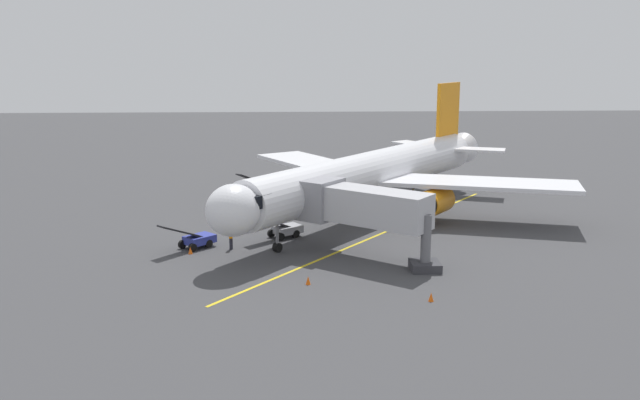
{
  "coord_description": "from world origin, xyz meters",
  "views": [
    {
      "loc": [
        8.74,
        61.42,
        14.6
      ],
      "look_at": [
        6.17,
        8.34,
        3.0
      ],
      "focal_mm": 37.95,
      "sensor_mm": 36.0,
      "label": 1
    }
  ],
  "objects_px": {
    "ground_crew_marshaller": "(231,238)",
    "safety_cone_nose_right": "(431,297)",
    "belt_loader_portside": "(260,185)",
    "safety_cone_wing_port": "(308,280)",
    "airplane": "(373,173)",
    "jet_bridge": "(356,206)",
    "safety_cone_wing_starboard": "(190,250)",
    "safety_cone_nose_left": "(212,216)",
    "belt_loader_starboard_side": "(284,229)",
    "belt_loader_near_nose": "(196,239)"
  },
  "relations": [
    {
      "from": "airplane",
      "to": "belt_loader_starboard_side",
      "type": "bearing_deg",
      "value": 40.08
    },
    {
      "from": "belt_loader_portside",
      "to": "safety_cone_wing_starboard",
      "type": "xyz_separation_m",
      "value": [
        4.24,
        23.02,
        -0.44
      ]
    },
    {
      "from": "jet_bridge",
      "to": "safety_cone_wing_starboard",
      "type": "bearing_deg",
      "value": -5.35
    },
    {
      "from": "belt_loader_near_nose",
      "to": "belt_loader_starboard_side",
      "type": "xyz_separation_m",
      "value": [
        -6.72,
        -2.72,
        0.0
      ]
    },
    {
      "from": "belt_loader_near_nose",
      "to": "safety_cone_nose_right",
      "type": "height_order",
      "value": "belt_loader_near_nose"
    },
    {
      "from": "safety_cone_wing_port",
      "to": "safety_cone_nose_left",
      "type": "bearing_deg",
      "value": -65.88
    },
    {
      "from": "airplane",
      "to": "jet_bridge",
      "type": "height_order",
      "value": "airplane"
    },
    {
      "from": "jet_bridge",
      "to": "safety_cone_nose_right",
      "type": "relative_size",
      "value": 18.46
    },
    {
      "from": "belt_loader_starboard_side",
      "to": "jet_bridge",
      "type": "bearing_deg",
      "value": 133.97
    },
    {
      "from": "belt_loader_portside",
      "to": "safety_cone_wing_port",
      "type": "height_order",
      "value": "belt_loader_portside"
    },
    {
      "from": "airplane",
      "to": "ground_crew_marshaller",
      "type": "bearing_deg",
      "value": 39.57
    },
    {
      "from": "safety_cone_wing_starboard",
      "to": "safety_cone_wing_port",
      "type": "bearing_deg",
      "value": 139.84
    },
    {
      "from": "safety_cone_nose_left",
      "to": "safety_cone_nose_right",
      "type": "bearing_deg",
      "value": 125.64
    },
    {
      "from": "ground_crew_marshaller",
      "to": "safety_cone_wing_starboard",
      "type": "xyz_separation_m",
      "value": [
        2.93,
        1.07,
        -0.61
      ]
    },
    {
      "from": "ground_crew_marshaller",
      "to": "safety_cone_wing_port",
      "type": "xyz_separation_m",
      "value": [
        -5.6,
        8.26,
        -0.61
      ]
    },
    {
      "from": "jet_bridge",
      "to": "safety_cone_nose_right",
      "type": "xyz_separation_m",
      "value": [
        -3.59,
        9.43,
        -3.49
      ]
    },
    {
      "from": "jet_bridge",
      "to": "airplane",
      "type": "bearing_deg",
      "value": -102.84
    },
    {
      "from": "ground_crew_marshaller",
      "to": "safety_cone_nose_right",
      "type": "xyz_separation_m",
      "value": [
        -12.87,
        11.64,
        -0.61
      ]
    },
    {
      "from": "safety_cone_nose_right",
      "to": "safety_cone_nose_left",
      "type": "bearing_deg",
      "value": -54.36
    },
    {
      "from": "safety_cone_wing_port",
      "to": "safety_cone_wing_starboard",
      "type": "distance_m",
      "value": 11.15
    },
    {
      "from": "belt_loader_near_nose",
      "to": "safety_cone_nose_right",
      "type": "xyz_separation_m",
      "value": [
        -15.55,
        12.14,
        -0.44
      ]
    },
    {
      "from": "jet_bridge",
      "to": "belt_loader_near_nose",
      "type": "bearing_deg",
      "value": -12.81
    },
    {
      "from": "belt_loader_near_nose",
      "to": "belt_loader_starboard_side",
      "type": "bearing_deg",
      "value": -157.99
    },
    {
      "from": "jet_bridge",
      "to": "ground_crew_marshaller",
      "type": "bearing_deg",
      "value": -13.41
    },
    {
      "from": "ground_crew_marshaller",
      "to": "safety_cone_wing_starboard",
      "type": "height_order",
      "value": "ground_crew_marshaller"
    },
    {
      "from": "safety_cone_nose_left",
      "to": "safety_cone_nose_right",
      "type": "relative_size",
      "value": 1.0
    },
    {
      "from": "safety_cone_nose_left",
      "to": "safety_cone_wing_port",
      "type": "height_order",
      "value": "same"
    },
    {
      "from": "belt_loader_portside",
      "to": "safety_cone_nose_right",
      "type": "bearing_deg",
      "value": 108.98
    },
    {
      "from": "airplane",
      "to": "safety_cone_wing_port",
      "type": "bearing_deg",
      "value": 70.48
    },
    {
      "from": "airplane",
      "to": "safety_cone_nose_right",
      "type": "height_order",
      "value": "airplane"
    },
    {
      "from": "belt_loader_portside",
      "to": "safety_cone_wing_port",
      "type": "xyz_separation_m",
      "value": [
        -4.28,
        30.22,
        -0.44
      ]
    },
    {
      "from": "jet_bridge",
      "to": "ground_crew_marshaller",
      "type": "height_order",
      "value": "jet_bridge"
    },
    {
      "from": "jet_bridge",
      "to": "belt_loader_portside",
      "type": "relative_size",
      "value": 2.38
    },
    {
      "from": "ground_crew_marshaller",
      "to": "safety_cone_wing_starboard",
      "type": "distance_m",
      "value": 3.17
    },
    {
      "from": "belt_loader_near_nose",
      "to": "safety_cone_nose_left",
      "type": "bearing_deg",
      "value": -91.21
    },
    {
      "from": "safety_cone_nose_left",
      "to": "belt_loader_near_nose",
      "type": "bearing_deg",
      "value": 88.79
    },
    {
      "from": "belt_loader_starboard_side",
      "to": "safety_cone_nose_right",
      "type": "height_order",
      "value": "belt_loader_starboard_side"
    },
    {
      "from": "jet_bridge",
      "to": "safety_cone_nose_left",
      "type": "xyz_separation_m",
      "value": [
        11.76,
        -11.99,
        -3.49
      ]
    },
    {
      "from": "ground_crew_marshaller",
      "to": "belt_loader_near_nose",
      "type": "height_order",
      "value": "belt_loader_near_nose"
    },
    {
      "from": "jet_bridge",
      "to": "safety_cone_nose_right",
      "type": "distance_m",
      "value": 10.67
    },
    {
      "from": "ground_crew_marshaller",
      "to": "safety_cone_nose_left",
      "type": "xyz_separation_m",
      "value": [
        2.48,
        -9.78,
        -0.61
      ]
    },
    {
      "from": "belt_loader_portside",
      "to": "safety_cone_nose_left",
      "type": "distance_m",
      "value": 12.76
    },
    {
      "from": "jet_bridge",
      "to": "belt_loader_near_nose",
      "type": "height_order",
      "value": "jet_bridge"
    },
    {
      "from": "belt_loader_starboard_side",
      "to": "safety_cone_wing_port",
      "type": "bearing_deg",
      "value": 97.71
    },
    {
      "from": "jet_bridge",
      "to": "safety_cone_nose_left",
      "type": "bearing_deg",
      "value": -45.55
    },
    {
      "from": "belt_loader_portside",
      "to": "safety_cone_wing_starboard",
      "type": "height_order",
      "value": "belt_loader_portside"
    },
    {
      "from": "airplane",
      "to": "jet_bridge",
      "type": "relative_size",
      "value": 3.37
    },
    {
      "from": "airplane",
      "to": "belt_loader_portside",
      "type": "relative_size",
      "value": 8.03
    },
    {
      "from": "airplane",
      "to": "safety_cone_wing_port",
      "type": "height_order",
      "value": "airplane"
    },
    {
      "from": "jet_bridge",
      "to": "safety_cone_wing_port",
      "type": "distance_m",
      "value": 7.9
    }
  ]
}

